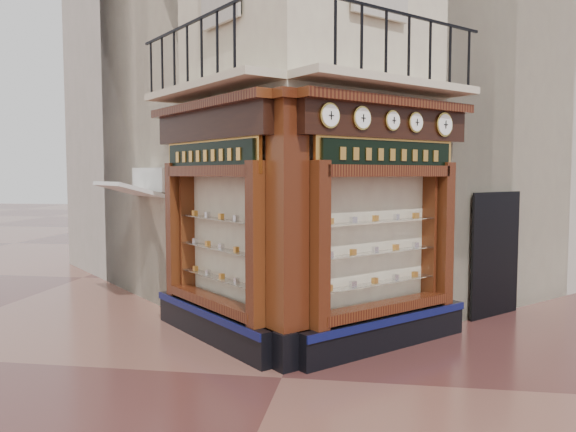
% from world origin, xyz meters
% --- Properties ---
extents(ground, '(80.00, 80.00, 0.00)m').
position_xyz_m(ground, '(0.00, 0.00, 0.00)').
color(ground, '#4A2522').
rests_on(ground, ground).
extents(main_building, '(11.31, 11.31, 12.00)m').
position_xyz_m(main_building, '(0.00, 6.16, 6.00)').
color(main_building, beige).
rests_on(main_building, ground).
extents(neighbour_left, '(11.31, 11.31, 11.00)m').
position_xyz_m(neighbour_left, '(-2.47, 8.63, 5.50)').
color(neighbour_left, '#BCB0A4').
rests_on(neighbour_left, ground).
extents(neighbour_right, '(11.31, 11.31, 11.00)m').
position_xyz_m(neighbour_right, '(2.47, 8.63, 5.50)').
color(neighbour_right, '#BCB0A4').
rests_on(neighbour_right, ground).
extents(shopfront_left, '(2.86, 2.86, 3.98)m').
position_xyz_m(shopfront_left, '(-1.41, 1.57, 1.98)').
color(shopfront_left, black).
rests_on(shopfront_left, ground).
extents(shopfront_right, '(2.86, 2.86, 3.98)m').
position_xyz_m(shopfront_right, '(1.41, 1.57, 1.98)').
color(shopfront_right, black).
rests_on(shopfront_right, ground).
extents(corner_pilaster, '(0.85, 0.85, 3.98)m').
position_xyz_m(corner_pilaster, '(0.00, 0.50, 1.95)').
color(corner_pilaster, black).
rests_on(corner_pilaster, ground).
extents(balcony, '(5.94, 2.97, 1.03)m').
position_xyz_m(balcony, '(0.00, 1.49, 4.22)').
color(balcony, beige).
rests_on(balcony, ground).
extents(clock_a, '(0.29, 0.29, 0.36)m').
position_xyz_m(clock_a, '(0.60, 0.50, 3.62)').
color(clock_a, gold).
rests_on(clock_a, ground).
extents(clock_b, '(0.28, 0.28, 0.35)m').
position_xyz_m(clock_b, '(1.04, 0.94, 3.62)').
color(clock_b, gold).
rests_on(clock_b, ground).
extents(clock_c, '(0.26, 0.26, 0.31)m').
position_xyz_m(clock_c, '(1.49, 1.39, 3.62)').
color(clock_c, gold).
rests_on(clock_c, ground).
extents(clock_d, '(0.26, 0.26, 0.32)m').
position_xyz_m(clock_d, '(1.87, 1.77, 3.62)').
color(clock_d, gold).
rests_on(clock_d, ground).
extents(clock_e, '(0.32, 0.32, 0.40)m').
position_xyz_m(clock_e, '(2.37, 2.27, 3.62)').
color(clock_e, gold).
rests_on(clock_e, ground).
extents(awning, '(1.83, 1.83, 0.33)m').
position_xyz_m(awning, '(-3.86, 3.66, 0.00)').
color(awning, silver).
rests_on(awning, ground).
extents(signboard_left, '(2.18, 2.18, 0.59)m').
position_xyz_m(signboard_left, '(-1.46, 1.51, 3.10)').
color(signboard_left, gold).
rests_on(signboard_left, ground).
extents(signboard_right, '(2.16, 2.16, 0.58)m').
position_xyz_m(signboard_right, '(1.46, 1.51, 3.10)').
color(signboard_right, gold).
rests_on(signboard_right, ground).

